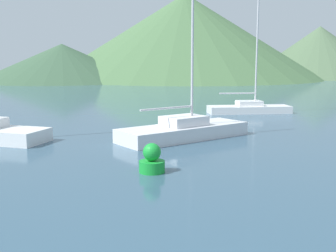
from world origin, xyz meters
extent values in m
cube|color=white|center=(7.21, 27.23, 0.26)|extent=(5.91, 2.09, 0.52)
cube|color=white|center=(7.21, 27.23, 0.70)|extent=(1.82, 1.30, 0.36)
cylinder|color=#BCBCC1|center=(7.65, 27.26, 5.87)|extent=(0.12, 0.12, 10.70)
cylinder|color=#BCBCC1|center=(6.34, 27.16, 1.42)|extent=(2.61, 0.28, 0.10)
cube|color=silver|center=(1.70, 17.67, 0.32)|extent=(6.66, 5.42, 0.64)
cube|color=silver|center=(1.70, 17.67, 0.87)|extent=(2.47, 2.33, 0.45)
cylinder|color=#BCBCC1|center=(2.11, 17.94, 3.70)|extent=(0.12, 0.12, 6.12)
cylinder|color=#BCBCC1|center=(0.88, 17.12, 1.54)|extent=(2.52, 1.73, 0.10)
cylinder|color=green|center=(0.09, 11.61, 0.20)|extent=(0.87, 0.87, 0.39)
sphere|color=green|center=(0.09, 11.61, 0.70)|extent=(0.61, 0.61, 0.61)
cone|color=#38563D|center=(-15.02, 74.30, 3.28)|extent=(29.87, 29.87, 6.56)
cone|color=#476B42|center=(7.82, 85.06, 8.45)|extent=(54.82, 54.82, 16.90)
cone|color=#4C6647|center=(36.92, 87.41, 5.41)|extent=(30.59, 30.59, 10.82)
camera|label=1|loc=(-0.07, -2.19, 3.75)|focal=45.00mm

